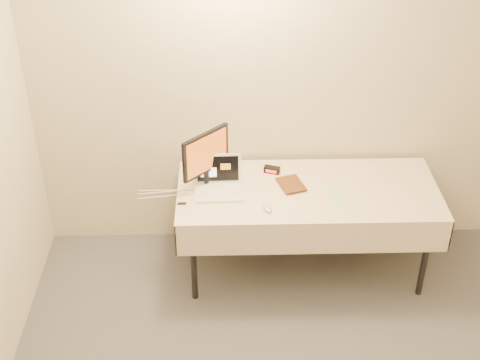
{
  "coord_description": "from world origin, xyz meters",
  "views": [
    {
      "loc": [
        -0.58,
        -1.87,
        3.4
      ],
      "look_at": [
        -0.49,
        1.99,
        0.86
      ],
      "focal_mm": 50.0,
      "sensor_mm": 36.0,
      "label": 1
    }
  ],
  "objects_px": {
    "table": "(308,196)",
    "laptop": "(218,183)",
    "monitor": "(206,155)",
    "book": "(281,175)"
  },
  "relations": [
    {
      "from": "monitor",
      "to": "book",
      "type": "xyz_separation_m",
      "value": [
        0.53,
        -0.05,
        -0.14
      ]
    },
    {
      "from": "book",
      "to": "monitor",
      "type": "bearing_deg",
      "value": 158.11
    },
    {
      "from": "monitor",
      "to": "book",
      "type": "bearing_deg",
      "value": -49.64
    },
    {
      "from": "table",
      "to": "book",
      "type": "xyz_separation_m",
      "value": [
        -0.2,
        0.02,
        0.17
      ]
    },
    {
      "from": "laptop",
      "to": "book",
      "type": "xyz_separation_m",
      "value": [
        0.44,
        0.01,
        0.05
      ]
    },
    {
      "from": "table",
      "to": "laptop",
      "type": "xyz_separation_m",
      "value": [
        -0.64,
        0.02,
        0.12
      ]
    },
    {
      "from": "table",
      "to": "laptop",
      "type": "bearing_deg",
      "value": 178.46
    },
    {
      "from": "table",
      "to": "monitor",
      "type": "bearing_deg",
      "value": 174.43
    },
    {
      "from": "table",
      "to": "laptop",
      "type": "distance_m",
      "value": 0.65
    },
    {
      "from": "monitor",
      "to": "laptop",
      "type": "bearing_deg",
      "value": -77.02
    }
  ]
}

